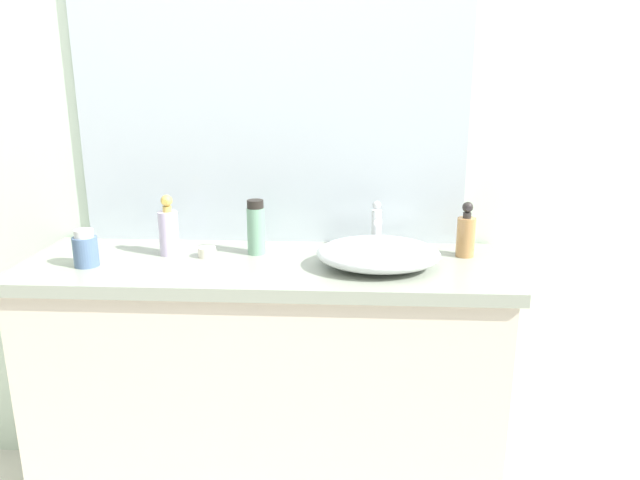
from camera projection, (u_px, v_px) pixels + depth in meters
bathroom_wall_rear at (273, 127)px, 2.05m from camera, size 6.00×0.06×2.60m
vanity_counter at (267, 390)px, 2.00m from camera, size 1.52×0.50×0.91m
wall_mirror_panel at (270, 52)px, 1.94m from camera, size 1.32×0.01×1.27m
sink_basin at (378, 254)px, 1.81m from camera, size 0.38×0.30×0.09m
faucet at (377, 224)px, 1.95m from camera, size 0.03×0.15×0.17m
soap_dispenser at (169, 230)px, 1.93m from camera, size 0.06×0.06×0.20m
lotion_bottle at (85, 249)px, 1.82m from camera, size 0.07×0.07×0.12m
perfume_bottle at (256, 228)px, 1.94m from camera, size 0.06×0.06×0.18m
spray_can at (466, 234)px, 1.91m from camera, size 0.06×0.06×0.18m
candle_jar at (207, 252)px, 1.92m from camera, size 0.06×0.06×0.03m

